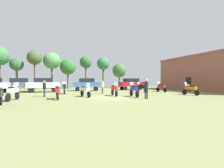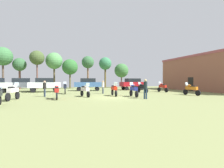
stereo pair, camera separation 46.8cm
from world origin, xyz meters
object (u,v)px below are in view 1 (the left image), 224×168
tree_7 (17,65)px  tree_8 (119,71)px  motorcycle_5 (141,87)px  tree_1 (86,63)px  brick_building (210,73)px  car_3 (87,83)px  motorcycle_6 (13,92)px  car_4 (131,83)px  motorcycle_4 (85,90)px  tree_3 (34,58)px  motorcycle_3 (190,89)px  tree_2 (52,61)px  person_3 (44,87)px  motorcycle_8 (161,87)px  tree_9 (68,67)px  car_2 (43,84)px  motorcycle_7 (114,89)px  person_2 (103,86)px  motorcycle_9 (64,88)px  car_5 (19,84)px  person_1 (146,87)px  tree_5 (103,64)px  motorcycle_11 (57,91)px  motorcycle_10 (134,90)px

tree_7 → tree_8: 20.97m
motorcycle_5 → tree_1: bearing=94.8°
brick_building → car_3: size_ratio=4.11×
brick_building → motorcycle_6: bearing=-169.5°
car_4 → motorcycle_4: bearing=131.8°
motorcycle_6 → tree_3: size_ratio=0.31×
tree_7 → tree_8: bearing=1.8°
motorcycle_3 → car_4: car_4 is taller
car_4 → tree_2: 16.88m
person_3 → tree_8: 23.77m
motorcycle_8 → tree_9: 19.20m
motorcycle_5 → tree_1: size_ratio=0.31×
tree_9 → car_4: bearing=-38.7°
car_2 → motorcycle_8: bearing=-110.8°
motorcycle_7 → motorcycle_8: (8.51, 3.88, -0.00)m
motorcycle_5 → person_2: bearing=167.3°
car_4 → tree_2: size_ratio=0.60×
motorcycle_9 → car_5: size_ratio=0.49×
person_1 → tree_1: 22.08m
tree_2 → tree_5: size_ratio=1.07×
person_1 → tree_8: 24.07m
motorcycle_6 → motorcycle_9: (4.37, 5.83, -0.00)m
car_2 → car_3: same height
motorcycle_3 → person_2: size_ratio=1.36×
tree_5 → car_2: bearing=-136.8°
motorcycle_8 → tree_7: tree_7 is taller
person_1 → person_3: size_ratio=1.09×
motorcycle_6 → motorcycle_7: motorcycle_6 is taller
motorcycle_11 → tree_1: 20.71m
motorcycle_5 → tree_9: tree_9 is taller
tree_3 → tree_5: bearing=7.4°
person_1 → car_2: bearing=161.5°
motorcycle_7 → motorcycle_6: bearing=10.2°
brick_building → tree_8: bearing=121.2°
motorcycle_7 → tree_5: bearing=-98.7°
motorcycle_8 → person_3: size_ratio=1.30×
tree_7 → person_2: bearing=-50.5°
brick_building → person_1: size_ratio=10.28×
motorcycle_3 → tree_1: 21.93m
motorcycle_5 → person_3: 12.58m
person_2 → person_1: bearing=43.6°
motorcycle_6 → tree_8: size_ratio=0.41×
motorcycle_3 → car_4: 11.80m
car_2 → tree_2: 11.73m
tree_3 → tree_7: 3.64m
motorcycle_7 → person_2: person_2 is taller
car_2 → person_1: (9.53, -12.12, -0.12)m
tree_1 → tree_2: (-6.70, 1.37, 0.26)m
motorcycle_4 → tree_2: tree_2 is taller
motorcycle_10 → person_3: size_ratio=1.30×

